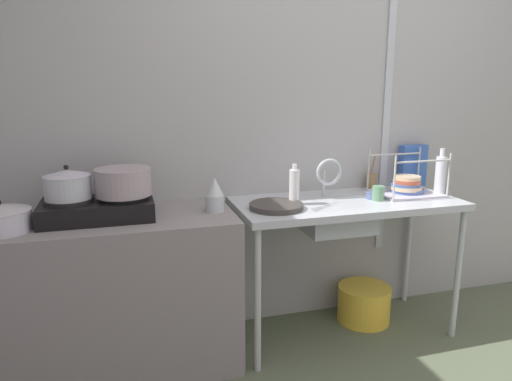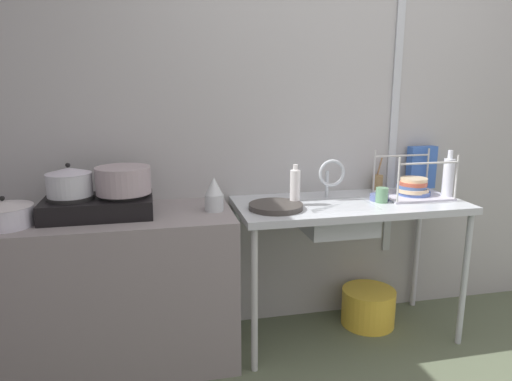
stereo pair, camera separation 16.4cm
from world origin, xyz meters
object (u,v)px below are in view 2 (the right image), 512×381
(sink_basin, at_px, (338,218))
(dish_rack, at_px, (413,189))
(frying_pan, at_px, (276,206))
(faucet, at_px, (331,174))
(utensil_jar, at_px, (378,182))
(bottle_by_sink, at_px, (295,187))
(cereal_box, at_px, (421,167))
(pot_beside_stove, at_px, (4,214))
(stove, at_px, (99,206))
(percolator, at_px, (214,194))
(pot_on_left_burner, at_px, (69,182))
(cup_by_rack, at_px, (382,195))
(pot_on_right_burner, at_px, (123,180))
(bucket_on_floor, at_px, (368,307))
(bottle_by_rack, at_px, (448,177))
(small_bowl_on_drainboard, at_px, (379,197))

(sink_basin, height_order, dish_rack, dish_rack)
(sink_basin, xyz_separation_m, frying_pan, (-0.37, -0.02, 0.10))
(faucet, xyz_separation_m, utensil_jar, (0.39, 0.17, -0.10))
(bottle_by_sink, distance_m, cereal_box, 0.97)
(frying_pan, height_order, utensil_jar, utensil_jar)
(pot_beside_stove, bearing_deg, cereal_box, 7.85)
(faucet, bearing_deg, bottle_by_sink, -162.35)
(dish_rack, bearing_deg, bottle_by_sink, -176.68)
(bottle_by_sink, distance_m, utensil_jar, 0.68)
(frying_pan, distance_m, utensil_jar, 0.82)
(stove, relative_size, percolator, 2.97)
(pot_on_left_burner, distance_m, cup_by_rack, 1.70)
(percolator, distance_m, frying_pan, 0.34)
(pot_on_right_burner, bearing_deg, percolator, -3.21)
(dish_rack, distance_m, bucket_on_floor, 0.81)
(cereal_box, xyz_separation_m, bucket_on_floor, (-0.40, -0.16, -0.86))
(sink_basin, bearing_deg, utensil_jar, 36.85)
(pot_on_right_burner, relative_size, bucket_on_floor, 0.83)
(pot_beside_stove, xyz_separation_m, percolator, (1.01, 0.07, 0.03))
(bottle_by_rack, height_order, utensil_jar, bottle_by_rack)
(pot_beside_stove, height_order, bottle_by_rack, bottle_by_rack)
(faucet, distance_m, bucket_on_floor, 0.92)
(pot_on_right_burner, height_order, bottle_by_sink, pot_on_right_burner)
(pot_on_right_burner, distance_m, percolator, 0.47)
(faucet, bearing_deg, utensil_jar, 23.65)
(stove, bearing_deg, cereal_box, 6.90)
(sink_basin, bearing_deg, faucet, 91.02)
(stove, distance_m, dish_rack, 1.81)
(pot_on_left_burner, bearing_deg, bottle_by_sink, -0.41)
(pot_on_right_burner, distance_m, pot_beside_stove, 0.57)
(pot_on_right_burner, relative_size, bottle_by_rack, 0.97)
(pot_on_left_burner, height_order, frying_pan, pot_on_left_burner)
(pot_on_right_burner, relative_size, small_bowl_on_drainboard, 2.57)
(pot_on_right_burner, relative_size, dish_rack, 0.72)
(faucet, bearing_deg, cereal_box, 13.92)
(sink_basin, bearing_deg, cup_by_rack, -1.14)
(percolator, height_order, sink_basin, percolator)
(pot_on_right_burner, xyz_separation_m, cup_by_rack, (1.43, -0.05, -0.14))
(sink_basin, bearing_deg, bottle_by_rack, 1.39)
(dish_rack, bearing_deg, bucket_on_floor, 169.44)
(stove, xyz_separation_m, pot_on_left_burner, (-0.13, 0.00, 0.13))
(pot_on_left_burner, distance_m, percolator, 0.73)
(pot_on_right_burner, bearing_deg, cup_by_rack, -2.20)
(pot_on_left_burner, bearing_deg, small_bowl_on_drainboard, -0.34)
(small_bowl_on_drainboard, distance_m, bottle_by_sink, 0.52)
(utensil_jar, bearing_deg, stove, -171.93)
(percolator, height_order, cereal_box, cereal_box)
(pot_beside_stove, bearing_deg, percolator, 3.69)
(pot_on_right_burner, bearing_deg, bottle_by_sink, -0.52)
(stove, xyz_separation_m, faucet, (1.29, 0.07, 0.10))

